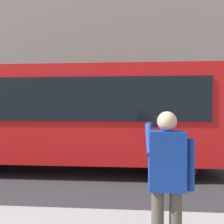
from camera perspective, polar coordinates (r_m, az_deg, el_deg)
ground_plane at (r=7.96m, az=6.24°, el=-12.64°), size 60.00×60.00×0.00m
building_facade_far at (r=15.09m, az=5.64°, el=16.88°), size 28.00×1.55×12.00m
red_bus at (r=7.68m, az=-9.79°, el=-0.46°), size 9.05×2.54×3.08m
pedestrian_photographer at (r=2.97m, az=12.39°, el=-13.68°), size 0.53×0.52×1.70m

